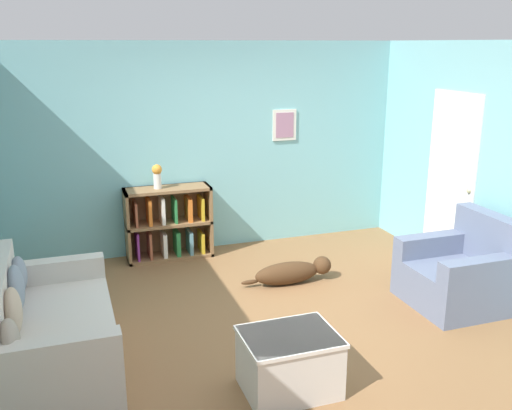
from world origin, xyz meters
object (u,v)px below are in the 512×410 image
at_px(couch, 46,332).
at_px(coffee_table, 289,361).
at_px(bookshelf, 169,224).
at_px(dog, 293,272).
at_px(vase, 157,175).
at_px(recliner_chair, 462,273).

height_order(couch, coffee_table, couch).
bearing_deg(couch, bookshelf, 57.54).
distance_m(couch, bookshelf, 2.63).
xyz_separation_m(dog, vase, (-1.25, 1.24, 0.92)).
bearing_deg(couch, recliner_chair, -0.79).
distance_m(bookshelf, vase, 0.64).
distance_m(couch, vase, 2.65).
distance_m(recliner_chair, dog, 1.76).
xyz_separation_m(coffee_table, vase, (-0.45, 3.10, 0.81)).
height_order(coffee_table, vase, vase).
xyz_separation_m(recliner_chair, dog, (-1.43, 1.01, -0.19)).
height_order(recliner_chair, vase, vase).
relative_size(couch, bookshelf, 1.64).
height_order(couch, vase, vase).
bearing_deg(recliner_chair, coffee_table, -159.10).
distance_m(recliner_chair, vase, 3.58).
relative_size(recliner_chair, vase, 3.17).
distance_m(recliner_chair, coffee_table, 2.39).
relative_size(recliner_chair, dog, 0.89).
height_order(recliner_chair, dog, recliner_chair).
distance_m(couch, recliner_chair, 3.98).
bearing_deg(dog, vase, 135.15).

